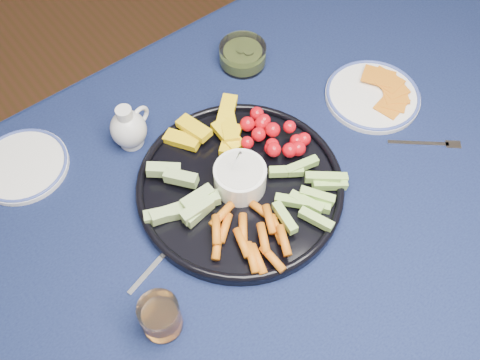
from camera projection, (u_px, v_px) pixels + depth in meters
dining_table at (309, 209)px, 1.12m from camera, size 1.67×1.07×0.75m
crudite_platter at (239, 185)px, 1.02m from camera, size 0.40×0.40×0.13m
creamer_pitcher at (129, 128)px, 1.07m from camera, size 0.09×0.07×0.10m
pickle_bowl at (243, 56)px, 1.21m from camera, size 0.11×0.11×0.05m
cheese_plate at (373, 95)px, 1.16m from camera, size 0.21×0.21×0.02m
juice_tumbler at (161, 318)px, 0.87m from camera, size 0.07×0.07×0.08m
fork_left at (164, 255)px, 0.96m from camera, size 0.15×0.06×0.00m
fork_right at (430, 144)px, 1.10m from camera, size 0.12×0.11×0.00m
side_plate_extra at (23, 165)px, 1.06m from camera, size 0.18×0.18×0.01m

